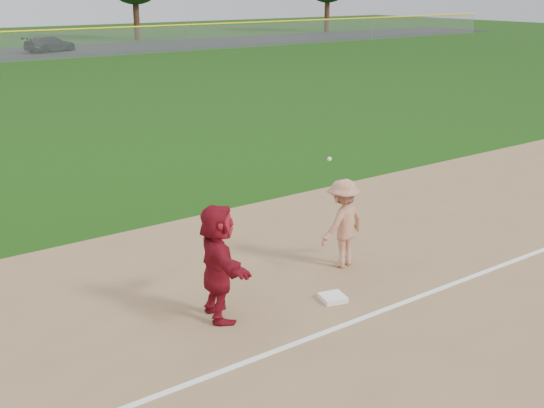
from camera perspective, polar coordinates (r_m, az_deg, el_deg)
ground at (r=11.31m, az=4.55°, el=-8.18°), size 160.00×160.00×0.00m
foul_line at (r=10.77m, az=7.37°, el=-9.53°), size 60.00×0.10×0.01m
first_base at (r=11.31m, az=5.11°, el=-7.82°), size 0.47×0.47×0.09m
base_runner at (r=10.39m, az=-4.54°, el=-4.88°), size 0.99×1.80×1.85m
car_right at (r=56.49m, az=-18.08°, el=12.62°), size 4.50×3.03×1.21m
first_base_play at (r=12.40m, az=5.95°, el=-1.61°), size 1.29×0.79×2.23m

